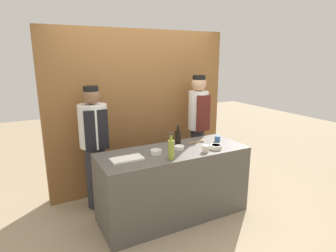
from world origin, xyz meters
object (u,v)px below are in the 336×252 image
Objects in this scene: sauce_bowl_white at (156,152)px; chef_left at (94,144)px; cutting_board at (127,159)px; cup_blue at (217,139)px; bottle_soy at (178,138)px; cup_cream at (206,148)px; bottle_oil at (171,149)px; chef_right at (198,124)px; wooden_spoon at (198,142)px; sauce_bowl_brown at (179,147)px; sauce_bowl_orange at (216,147)px.

sauce_bowl_white is 0.90m from chef_left.
cutting_board is 4.57× the size of cup_blue.
bottle_soy reaches higher than sauce_bowl_white.
cup_blue is (1.33, 0.08, 0.03)m from cutting_board.
cup_cream is at bearing -11.39° from cutting_board.
cutting_board is at bearing 153.43° from bottle_oil.
chef_right is (0.49, 0.90, 0.05)m from cup_cream.
chef_right is at bearing 61.65° from cup_cream.
cup_cream is 0.32× the size of wooden_spoon.
chef_left is at bearing 143.39° from sauce_bowl_brown.
cup_blue is (0.88, 0.30, -0.08)m from bottle_oil.
sauce_bowl_orange is at bearing 5.23° from bottle_oil.
sauce_bowl_white reaches higher than sauce_bowl_brown.
cutting_board is 0.80m from bottle_soy.
cup_cream is at bearing -110.40° from wooden_spoon.
chef_left is 0.95× the size of chef_right.
chef_left is (-0.57, 0.70, -0.02)m from sauce_bowl_white.
bottle_soy is 0.42m from cup_cream.
sauce_bowl_brown is at bearing 135.43° from cup_cream.
sauce_bowl_white is at bearing -168.10° from wooden_spoon.
sauce_bowl_white is at bearing 160.26° from cup_cream.
sauce_bowl_white is 0.96m from cup_blue.
bottle_soy is at bearing 23.59° from sauce_bowl_white.
wooden_spoon is at bearing 11.90° from sauce_bowl_white.
chef_right reaches higher than cup_cream.
chef_left is at bearing -180.00° from chef_right.
wooden_spoon is at bearing -5.19° from bottle_soy.
bottle_oil reaches higher than cutting_board.
chef_left is at bearing 124.37° from bottle_oil.
bottle_soy is 3.33× the size of cup_blue.
chef_left is 1.63m from chef_right.
cutting_board is 1.37× the size of bottle_soy.
cutting_board is 1.44× the size of wooden_spoon.
bottle_oil is (-0.33, -0.42, 0.02)m from bottle_soy.
bottle_oil is at bearing -174.77° from sauce_bowl_orange.
cutting_board is 4.48× the size of cup_cream.
cup_blue is at bearing 18.82° from bottle_oil.
sauce_bowl_orange is 0.33m from wooden_spoon.
chef_left is (-1.14, 0.90, -0.03)m from cup_cream.
chef_right reaches higher than sauce_bowl_orange.
bottle_oil is 3.89× the size of cup_blue.
sauce_bowl_orange reaches higher than wooden_spoon.
chef_left reaches higher than cup_cream.
sauce_bowl_brown is 0.07× the size of chef_right.
sauce_bowl_orange is at bearing -33.56° from chef_left.
sauce_bowl_orange is at bearing -81.67° from wooden_spoon.
cutting_board is 1.17× the size of bottle_oil.
sauce_bowl_brown is 0.71m from cutting_board.
sauce_bowl_white is at bearing -51.00° from chef_left.
chef_left reaches higher than sauce_bowl_brown.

